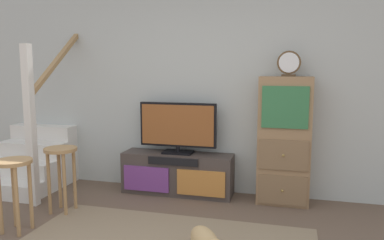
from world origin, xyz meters
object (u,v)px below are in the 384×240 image
desk_clock (289,64)px  bar_stool_far (61,164)px  media_console (177,174)px  bar_stool_near (14,178)px  television (178,127)px  side_cabinet (284,141)px

desk_clock → bar_stool_far: desk_clock is taller
media_console → bar_stool_near: (-1.16, -1.43, 0.27)m
media_console → desk_clock: desk_clock is taller
media_console → desk_clock: (1.28, -0.00, 1.34)m
television → desk_clock: 1.49m
desk_clock → bar_stool_far: 2.69m
television → bar_stool_far: bearing=-138.2°
media_console → bar_stool_far: size_ratio=1.93×
television → side_cabinet: (1.26, -0.01, -0.11)m
bar_stool_near → bar_stool_far: size_ratio=0.99×
television → bar_stool_far: television is taller
side_cabinet → bar_stool_near: size_ratio=2.08×
media_console → desk_clock: 1.85m
side_cabinet → media_console: bearing=-179.5°
desk_clock → bar_stool_near: (-2.44, -1.42, -1.07)m
media_console → side_cabinet: side_cabinet is taller
desk_clock → bar_stool_far: (-2.30, -0.88, -1.06)m
media_console → desk_clock: bearing=-0.2°
desk_clock → media_console: bearing=179.8°
bar_stool_far → television: bearing=41.8°
television → bar_stool_near: television is taller
side_cabinet → desk_clock: 0.87m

